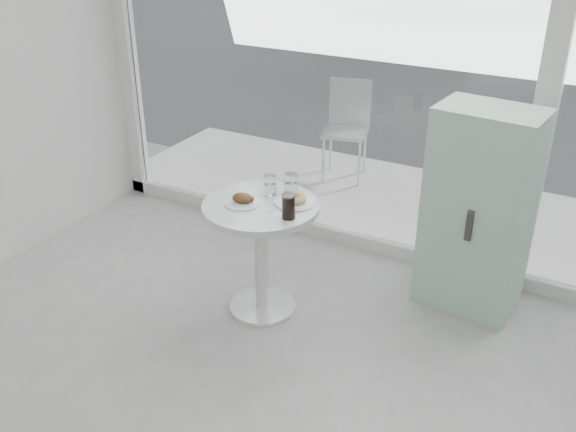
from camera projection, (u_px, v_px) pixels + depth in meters
The scene contains 10 objects.
storefront at pixel (423, 24), 4.10m from camera, with size 5.00×0.14×3.00m.
main_table at pixel (261, 235), 4.01m from camera, with size 0.72×0.72×0.77m.
patio_deck at pixel (425, 209), 5.52m from camera, with size 5.60×1.60×0.05m, color silver.
mint_cabinet at pixel (478, 212), 4.03m from camera, with size 0.66×0.48×1.35m.
patio_chair at pixel (347, 123), 5.90m from camera, with size 0.47×0.47×0.90m.
plate_fritter at pixel (243, 200), 3.90m from camera, with size 0.21×0.21×0.07m.
plate_donut at pixel (295, 200), 3.91m from camera, with size 0.25×0.25×0.06m.
water_tumbler_a at pixel (270, 186), 4.01m from camera, with size 0.08×0.08×0.13m.
water_tumbler_b at pixel (291, 185), 4.02m from camera, with size 0.08×0.08×0.13m.
cola_glass at pixel (289, 207), 3.71m from camera, with size 0.08×0.08×0.15m.
Camera 1 is at (1.33, -1.11, 2.49)m, focal length 40.00 mm.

